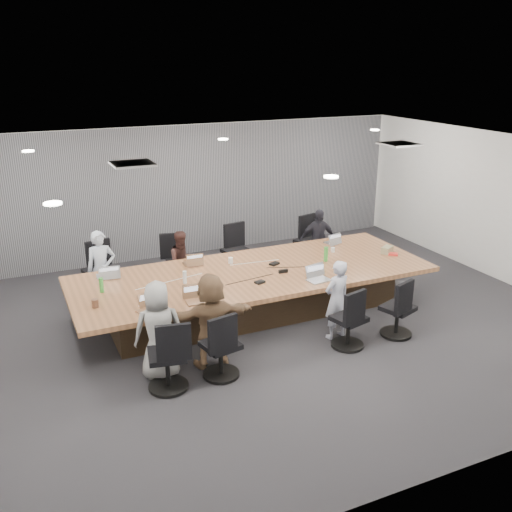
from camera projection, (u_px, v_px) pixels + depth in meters
name	position (u px, v px, depth m)	size (l,w,h in m)	color
floor	(266.00, 324.00, 9.33)	(10.00, 8.00, 0.00)	#2B2B30
ceiling	(267.00, 152.00, 8.40)	(10.00, 8.00, 0.00)	white
wall_back	(187.00, 190.00, 12.31)	(10.00, 2.80, 0.00)	silver
wall_front	(446.00, 361.00, 5.43)	(10.00, 2.80, 0.00)	silver
wall_right	(504.00, 209.00, 10.81)	(8.00, 2.80, 0.00)	silver
curtain	(189.00, 191.00, 12.24)	(9.80, 0.04, 2.80)	slate
conference_table	(254.00, 290.00, 9.63)	(6.00, 2.20, 0.74)	#352617
chair_0	(99.00, 276.00, 10.20)	(0.57, 0.57, 0.85)	black
chair_1	(178.00, 266.00, 10.78)	(0.52, 0.52, 0.77)	black
chair_2	(237.00, 255.00, 11.24)	(0.58, 0.58, 0.86)	black
chair_3	(309.00, 245.00, 11.87)	(0.56, 0.56, 0.83)	black
chair_4	(167.00, 360.00, 7.39)	(0.56, 0.56, 0.83)	black
chair_5	(221.00, 350.00, 7.69)	(0.53, 0.53, 0.79)	black
chair_6	(348.00, 323.00, 8.48)	(0.52, 0.52, 0.77)	black
chair_7	(397.00, 313.00, 8.83)	(0.52, 0.52, 0.77)	black
person_0	(102.00, 269.00, 9.82)	(0.49, 0.32, 1.35)	silver
laptop_0	(107.00, 276.00, 9.32)	(0.34, 0.23, 0.02)	#B2B2B7
person_1	(183.00, 262.00, 10.41)	(0.57, 0.44, 1.17)	#39211E
laptop_1	(192.00, 263.00, 9.89)	(0.30, 0.21, 0.02)	#8C6647
person_3	(318.00, 240.00, 11.50)	(0.75, 0.31, 1.28)	#22222B
laptop_3	(332.00, 242.00, 10.99)	(0.29, 0.20, 0.02)	#B2B2B7
person_4	(159.00, 330.00, 7.60)	(0.67, 0.44, 1.37)	gray
laptop_4	(148.00, 310.00, 8.05)	(0.31, 0.21, 0.02)	#8C6647
person_5	(211.00, 320.00, 7.89)	(1.27, 0.41, 1.37)	brown
laptop_5	(198.00, 301.00, 8.34)	(0.34, 0.24, 0.02)	#8C6647
person_6	(337.00, 300.00, 8.70)	(0.46, 0.30, 1.26)	#A7ABC0
laptop_6	(319.00, 280.00, 9.13)	(0.36, 0.25, 0.02)	#B2B2B7
bottle_green_left	(101.00, 285.00, 8.65)	(0.06, 0.06, 0.23)	green
bottle_green_right	(326.00, 254.00, 9.97)	(0.07, 0.07, 0.26)	green
bottle_clear	(185.00, 277.00, 9.01)	(0.06, 0.06, 0.20)	silver
cup_white_far	(231.00, 260.00, 9.89)	(0.08, 0.08, 0.10)	white
cup_white_near	(333.00, 250.00, 10.46)	(0.07, 0.07, 0.09)	white
mug_brown	(95.00, 303.00, 8.16)	(0.10, 0.10, 0.12)	brown
mic_left	(260.00, 282.00, 9.04)	(0.16, 0.10, 0.03)	black
mic_right	(274.00, 264.00, 9.83)	(0.17, 0.11, 0.03)	black
stapler	(283.00, 271.00, 9.46)	(0.16, 0.04, 0.06)	black
canvas_bag	(387.00, 250.00, 10.40)	(0.23, 0.14, 0.13)	gray
snack_packet	(393.00, 254.00, 10.31)	(0.17, 0.11, 0.04)	#F2342D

